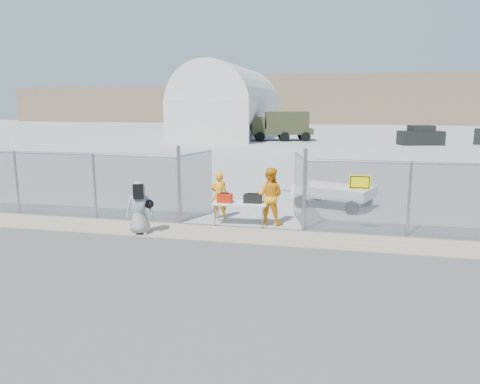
% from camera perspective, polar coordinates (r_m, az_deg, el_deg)
% --- Properties ---
extents(ground, '(160.00, 160.00, 0.00)m').
position_cam_1_polar(ground, '(12.93, -2.00, -6.42)').
color(ground, '#4E4D4D').
extents(tarmac_inside, '(160.00, 80.00, 0.01)m').
position_cam_1_polar(tarmac_inside, '(54.16, 9.58, 6.61)').
color(tarmac_inside, '#9E9E9C').
rests_on(tarmac_inside, ground).
extents(dirt_strip, '(44.00, 1.60, 0.01)m').
position_cam_1_polar(dirt_strip, '(13.85, -0.93, -5.20)').
color(dirt_strip, tan).
rests_on(dirt_strip, ground).
extents(distant_hills, '(140.00, 6.00, 9.00)m').
position_cam_1_polar(distant_hills, '(89.95, 14.34, 10.90)').
color(distant_hills, '#7F684F').
rests_on(distant_hills, ground).
extents(chain_link_fence, '(40.00, 0.20, 2.20)m').
position_cam_1_polar(chain_link_fence, '(14.55, 0.00, 0.00)').
color(chain_link_fence, gray).
rests_on(chain_link_fence, ground).
extents(quonset_hangar, '(9.00, 18.00, 8.00)m').
position_cam_1_polar(quonset_hangar, '(53.58, -1.35, 10.98)').
color(quonset_hangar, silver).
rests_on(quonset_hangar, ground).
extents(folding_table, '(1.76, 0.85, 0.73)m').
position_cam_1_polar(folding_table, '(14.89, -0.01, -2.65)').
color(folding_table, white).
rests_on(folding_table, ground).
extents(orange_bag, '(0.47, 0.33, 0.29)m').
position_cam_1_polar(orange_bag, '(14.77, -1.87, -0.75)').
color(orange_bag, red).
rests_on(orange_bag, folding_table).
extents(black_duffel, '(0.58, 0.36, 0.27)m').
position_cam_1_polar(black_duffel, '(14.74, 1.56, -0.80)').
color(black_duffel, black).
rests_on(black_duffel, folding_table).
extents(security_worker_left, '(0.65, 0.51, 1.57)m').
position_cam_1_polar(security_worker_left, '(15.64, -2.56, -0.41)').
color(security_worker_left, '#FF9C12').
rests_on(security_worker_left, ground).
extents(security_worker_right, '(0.96, 0.78, 1.84)m').
position_cam_1_polar(security_worker_right, '(14.85, 3.64, -0.50)').
color(security_worker_right, '#FF9C12').
rests_on(security_worker_right, ground).
extents(visitor, '(0.91, 0.75, 1.59)m').
position_cam_1_polar(visitor, '(14.06, -12.16, -1.90)').
color(visitor, gray).
rests_on(visitor, ground).
extents(utility_trailer, '(3.99, 2.95, 0.87)m').
position_cam_1_polar(utility_trailer, '(17.70, 11.37, -0.46)').
color(utility_trailer, white).
rests_on(utility_trailer, ground).
extents(military_truck, '(6.60, 3.75, 2.97)m').
position_cam_1_polar(military_truck, '(48.58, 5.12, 8.00)').
color(military_truck, '#35391F').
rests_on(military_truck, ground).
extents(parked_vehicle_near, '(4.21, 2.66, 1.76)m').
position_cam_1_polar(parked_vehicle_near, '(46.38, 21.16, 6.44)').
color(parked_vehicle_near, black).
rests_on(parked_vehicle_near, ground).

